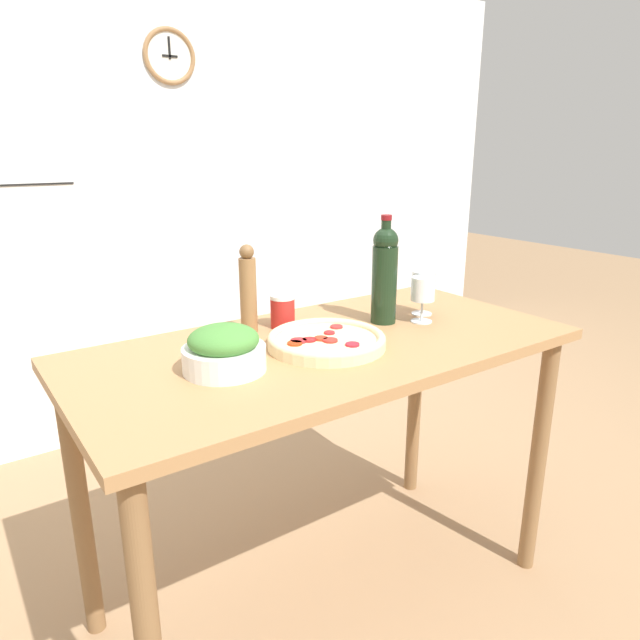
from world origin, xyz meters
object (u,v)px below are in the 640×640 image
object	(u,v)px
salt_canister	(283,311)
homemade_pizza	(326,340)
salad_bowl	(224,350)
wine_glass_far	(423,285)
wine_glass_near	(423,291)
wine_bottle	(385,273)
pepper_mill	(248,290)

from	to	relation	value
salt_canister	homemade_pizza	bearing A→B (deg)	-88.79
salad_bowl	wine_glass_far	bearing A→B (deg)	5.74
salad_bowl	salt_canister	size ratio (longest dim) A/B	2.01
wine_glass_near	salad_bowl	size ratio (longest dim) A/B	0.70
wine_bottle	wine_glass_near	distance (m)	0.14
wine_glass_near	wine_glass_far	bearing A→B (deg)	44.46
wine_bottle	homemade_pizza	bearing A→B (deg)	-162.87
salad_bowl	wine_glass_near	bearing A→B (deg)	1.15
homemade_pizza	pepper_mill	bearing A→B (deg)	114.03
wine_bottle	salad_bowl	xyz separation A→B (m)	(-0.61, -0.09, -0.11)
wine_glass_far	pepper_mill	xyz separation A→B (m)	(-0.58, 0.17, 0.03)
wine_glass_near	salt_canister	bearing A→B (deg)	152.19
wine_bottle	salad_bowl	world-z (taller)	wine_bottle
wine_glass_far	pepper_mill	size ratio (longest dim) A/B	0.55
wine_bottle	salt_canister	size ratio (longest dim) A/B	3.28
salad_bowl	homemade_pizza	distance (m)	0.32
wine_glass_far	homemade_pizza	xyz separation A→B (m)	(-0.46, -0.08, -0.08)
wine_bottle	pepper_mill	distance (m)	0.44
salt_canister	wine_bottle	bearing A→B (deg)	-25.28
wine_glass_near	salad_bowl	distance (m)	0.72
pepper_mill	salad_bowl	distance (m)	0.33
wine_bottle	wine_glass_near	xyz separation A→B (m)	(0.10, -0.07, -0.06)
homemade_pizza	salad_bowl	bearing A→B (deg)	179.16
wine_glass_near	salt_canister	distance (m)	0.46
wine_glass_near	salt_canister	size ratio (longest dim) A/B	1.41
wine_bottle	homemade_pizza	size ratio (longest dim) A/B	1.03
wine_glass_far	homemade_pizza	bearing A→B (deg)	-169.82
wine_bottle	salt_canister	xyz separation A→B (m)	(-0.30, 0.14, -0.11)
wine_bottle	wine_glass_near	bearing A→B (deg)	-34.41
salad_bowl	pepper_mill	bearing A→B (deg)	50.45
wine_glass_far	salad_bowl	bearing A→B (deg)	-174.26
salad_bowl	salt_canister	bearing A→B (deg)	35.89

